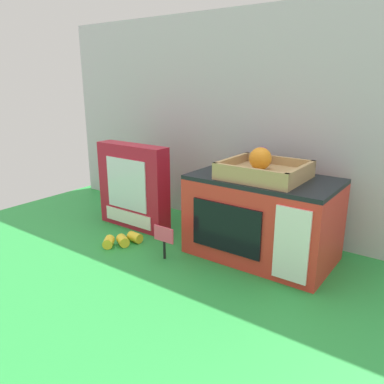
{
  "coord_description": "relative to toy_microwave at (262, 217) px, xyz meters",
  "views": [
    {
      "loc": [
        0.63,
        -0.94,
        0.51
      ],
      "look_at": [
        -0.05,
        -0.0,
        0.16
      ],
      "focal_mm": 35.68,
      "sensor_mm": 36.0,
      "label": 1
    }
  ],
  "objects": [
    {
      "name": "ground_plane",
      "position": [
        -0.18,
        -0.02,
        -0.12
      ],
      "size": [
        1.7,
        1.7,
        0.0
      ],
      "primitive_type": "plane",
      "color": "green",
      "rests_on": "ground"
    },
    {
      "name": "display_back_panel",
      "position": [
        -0.18,
        0.19,
        0.24
      ],
      "size": [
        1.61,
        0.03,
        0.73
      ],
      "primitive_type": "cube",
      "color": "#B7BABF",
      "rests_on": "ground"
    },
    {
      "name": "toy_microwave",
      "position": [
        0.0,
        0.0,
        0.0
      ],
      "size": [
        0.41,
        0.25,
        0.24
      ],
      "color": "red",
      "rests_on": "ground"
    },
    {
      "name": "food_groups_crate",
      "position": [
        -0.0,
        -0.0,
        0.15
      ],
      "size": [
        0.22,
        0.2,
        0.09
      ],
      "color": "tan",
      "rests_on": "toy_microwave"
    },
    {
      "name": "cookie_set_box",
      "position": [
        -0.47,
        -0.05,
        0.03
      ],
      "size": [
        0.28,
        0.07,
        0.3
      ],
      "color": "#B2192D",
      "rests_on": "ground"
    },
    {
      "name": "price_sign",
      "position": [
        -0.22,
        -0.19,
        -0.05
      ],
      "size": [
        0.07,
        0.01,
        0.1
      ],
      "color": "black",
      "rests_on": "ground"
    },
    {
      "name": "loose_toy_banana",
      "position": [
        -0.39,
        -0.19,
        -0.1
      ],
      "size": [
        0.09,
        0.12,
        0.03
      ],
      "color": "yellow",
      "rests_on": "ground"
    }
  ]
}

